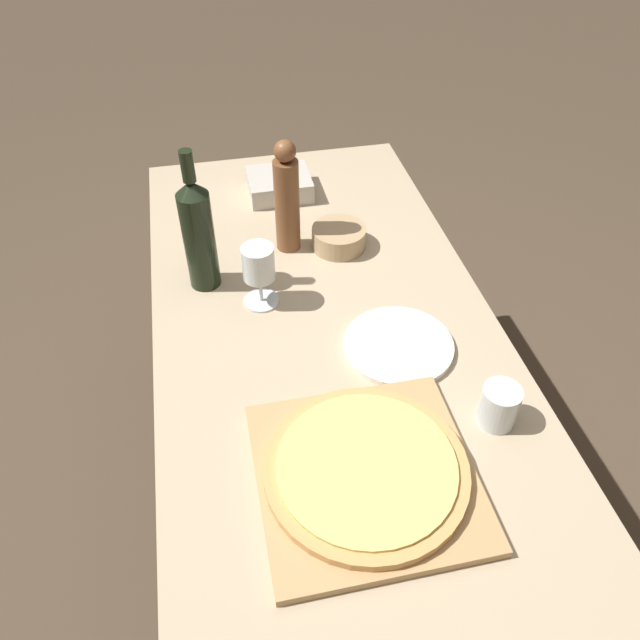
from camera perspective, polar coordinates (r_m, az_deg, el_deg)
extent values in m
plane|color=#4C3D2D|center=(1.91, 0.86, -18.31)|extent=(12.00, 12.00, 0.00)
cube|color=tan|center=(1.32, 1.19, -2.85)|extent=(0.74, 1.67, 0.03)
cylinder|color=brown|center=(2.13, -11.85, 3.65)|extent=(0.06, 0.06, 0.72)
cylinder|color=brown|center=(2.19, 4.51, 5.84)|extent=(0.06, 0.06, 0.72)
cube|color=tan|center=(1.10, 4.20, -13.98)|extent=(0.37, 0.37, 0.02)
cylinder|color=tan|center=(1.09, 4.25, -13.47)|extent=(0.35, 0.35, 0.02)
cylinder|color=#E0C66B|center=(1.08, 4.28, -13.11)|extent=(0.31, 0.31, 0.01)
cylinder|color=black|center=(1.41, -10.96, 7.09)|extent=(0.07, 0.07, 0.24)
cone|color=black|center=(1.34, -11.72, 11.74)|extent=(0.07, 0.07, 0.03)
cylinder|color=black|center=(1.31, -12.03, 13.59)|extent=(0.03, 0.03, 0.07)
cylinder|color=brown|center=(1.51, -3.02, 10.35)|extent=(0.06, 0.06, 0.24)
sphere|color=brown|center=(1.43, -3.24, 15.16)|extent=(0.05, 0.05, 0.05)
cylinder|color=silver|center=(1.41, -5.37, 1.78)|extent=(0.08, 0.08, 0.00)
cylinder|color=silver|center=(1.39, -5.46, 2.88)|extent=(0.01, 0.01, 0.07)
cylinder|color=silver|center=(1.34, -5.66, 5.22)|extent=(0.07, 0.07, 0.08)
cylinder|color=tan|center=(1.56, 1.73, 7.55)|extent=(0.13, 0.13, 0.05)
cylinder|color=silver|center=(1.19, 16.03, -7.54)|extent=(0.07, 0.07, 0.08)
cylinder|color=silver|center=(1.31, 7.18, -2.33)|extent=(0.23, 0.23, 0.01)
cube|color=#BCB7AD|center=(1.76, -3.74, 12.25)|extent=(0.17, 0.15, 0.06)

